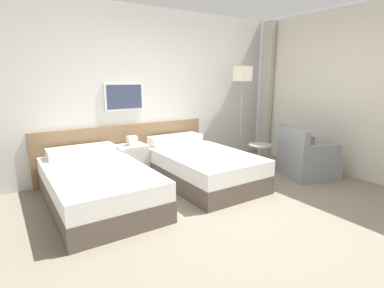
# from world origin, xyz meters

# --- Properties ---
(ground_plane) EXTENTS (16.00, 16.00, 0.00)m
(ground_plane) POSITION_xyz_m (0.00, 0.00, 0.00)
(ground_plane) COLOR slate
(wall_headboard) EXTENTS (10.00, 0.10, 2.70)m
(wall_headboard) POSITION_xyz_m (-0.03, 2.32, 1.30)
(wall_headboard) COLOR silver
(wall_headboard) RESTS_ON ground_plane
(wall_window) EXTENTS (0.21, 4.80, 2.70)m
(wall_window) POSITION_xyz_m (2.46, 0.01, 1.34)
(wall_window) COLOR white
(wall_window) RESTS_ON ground_plane
(bed_near_door) EXTENTS (1.14, 1.96, 0.61)m
(bed_near_door) POSITION_xyz_m (-1.32, 1.29, 0.25)
(bed_near_door) COLOR brown
(bed_near_door) RESTS_ON ground_plane
(bed_near_window) EXTENTS (1.14, 1.96, 0.61)m
(bed_near_window) POSITION_xyz_m (0.25, 1.29, 0.25)
(bed_near_window) COLOR brown
(bed_near_window) RESTS_ON ground_plane
(nightstand) EXTENTS (0.42, 0.38, 0.67)m
(nightstand) POSITION_xyz_m (-0.54, 2.03, 0.28)
(nightstand) COLOR beige
(nightstand) RESTS_ON ground_plane
(floor_lamp) EXTENTS (0.25, 0.25, 1.78)m
(floor_lamp) POSITION_xyz_m (1.55, 1.80, 1.51)
(floor_lamp) COLOR #9E9993
(floor_lamp) RESTS_ON ground_plane
(side_table) EXTENTS (0.39, 0.39, 0.51)m
(side_table) POSITION_xyz_m (1.28, 1.02, 0.35)
(side_table) COLOR gray
(side_table) RESTS_ON ground_plane
(armchair) EXTENTS (0.92, 0.93, 0.81)m
(armchair) POSITION_xyz_m (1.84, 0.54, 0.27)
(armchair) COLOR gray
(armchair) RESTS_ON ground_plane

